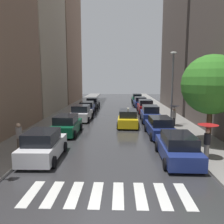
{
  "coord_description": "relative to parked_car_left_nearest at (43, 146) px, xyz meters",
  "views": [
    {
      "loc": [
        0.48,
        -6.13,
        4.76
      ],
      "look_at": [
        -0.39,
        20.08,
        0.79
      ],
      "focal_mm": 36.67,
      "sensor_mm": 36.0,
      "label": 1
    }
  ],
  "objects": [
    {
      "name": "parked_car_right_nearest",
      "position": [
        7.82,
        0.08,
        -0.06
      ],
      "size": [
        2.15,
        4.68,
        1.59
      ],
      "rotation": [
        0.0,
        0.0,
        1.55
      ],
      "color": "navy",
      "rests_on": "ground"
    },
    {
      "name": "parked_car_left_third",
      "position": [
        0.23,
        12.19,
        0.0
      ],
      "size": [
        2.23,
        4.2,
        1.74
      ],
      "rotation": [
        0.0,
        0.0,
        1.55
      ],
      "color": "silver",
      "rests_on": "ground"
    },
    {
      "name": "building_left_mid",
      "position": [
        -7.03,
        18.19,
        11.71
      ],
      "size": [
        6.0,
        12.11,
        25.02
      ],
      "primitive_type": "cube",
      "color": "#B2A38C",
      "rests_on": "ground"
    },
    {
      "name": "building_right_mid",
      "position": [
        14.97,
        22.11,
        8.97
      ],
      "size": [
        6.0,
        15.24,
        19.56
      ],
      "primitive_type": "cube",
      "color": "#564C47",
      "rests_on": "ground"
    },
    {
      "name": "parked_car_right_third",
      "position": [
        7.78,
        11.81,
        0.02
      ],
      "size": [
        2.07,
        4.33,
        1.77
      ],
      "rotation": [
        0.0,
        0.0,
        1.55
      ],
      "color": "navy",
      "rests_on": "ground"
    },
    {
      "name": "parked_car_left_nearest",
      "position": [
        0.0,
        0.0,
        0.0
      ],
      "size": [
        2.16,
        4.15,
        1.73
      ],
      "rotation": [
        0.0,
        0.0,
        1.59
      ],
      "color": "silver",
      "rests_on": "ground"
    },
    {
      "name": "ground_plane",
      "position": [
        3.97,
        17.38,
        -0.83
      ],
      "size": [
        28.0,
        72.0,
        0.04
      ],
      "primitive_type": "cube",
      "color": "#303033"
    },
    {
      "name": "sidewalk_right",
      "position": [
        10.47,
        17.38,
        -0.73
      ],
      "size": [
        3.0,
        72.0,
        0.15
      ],
      "primitive_type": "cube",
      "color": "gray",
      "rests_on": "ground"
    },
    {
      "name": "parked_car_right_fifth",
      "position": [
        7.79,
        24.2,
        -0.03
      ],
      "size": [
        2.2,
        4.42,
        1.65
      ],
      "rotation": [
        0.0,
        0.0,
        1.6
      ],
      "color": "navy",
      "rests_on": "ground"
    },
    {
      "name": "pedestrian_by_kerb",
      "position": [
        -1.82,
        0.92,
        0.3
      ],
      "size": [
        0.36,
        0.36,
        1.82
      ],
      "rotation": [
        0.0,
        0.0,
        0.26
      ],
      "color": "brown",
      "rests_on": "sidewalk_left"
    },
    {
      "name": "pedestrian_near_tree",
      "position": [
        9.5,
        0.16,
        0.82
      ],
      "size": [
        1.14,
        1.14,
        1.95
      ],
      "rotation": [
        0.0,
        0.0,
        2.73
      ],
      "color": "gray",
      "rests_on": "sidewalk_right"
    },
    {
      "name": "pedestrian_foreground",
      "position": [
        9.69,
        8.98,
        0.77
      ],
      "size": [
        1.02,
        1.02,
        1.95
      ],
      "rotation": [
        0.0,
        0.0,
        0.04
      ],
      "color": "black",
      "rests_on": "sidewalk_right"
    },
    {
      "name": "street_tree_right",
      "position": [
        10.76,
        3.23,
        3.46
      ],
      "size": [
        4.09,
        4.09,
        6.17
      ],
      "color": "#513823",
      "rests_on": "sidewalk_right"
    },
    {
      "name": "parked_car_left_second",
      "position": [
        -0.01,
        6.04,
        -0.04
      ],
      "size": [
        2.11,
        4.36,
        1.63
      ],
      "rotation": [
        0.0,
        0.0,
        1.57
      ],
      "color": "#0C4C2D",
      "rests_on": "ground"
    },
    {
      "name": "parked_car_right_second",
      "position": [
        7.75,
        5.62,
        -0.06
      ],
      "size": [
        2.14,
        4.58,
        1.6
      ],
      "rotation": [
        0.0,
        0.0,
        1.6
      ],
      "color": "navy",
      "rests_on": "ground"
    },
    {
      "name": "lamp_post_right",
      "position": [
        9.52,
        9.5,
        3.38
      ],
      "size": [
        0.6,
        0.28,
        7.02
      ],
      "color": "#595B60",
      "rests_on": "sidewalk_right"
    },
    {
      "name": "parked_car_left_fourth",
      "position": [
        0.09,
        17.49,
        -0.07
      ],
      "size": [
        2.23,
        4.64,
        1.57
      ],
      "rotation": [
        0.0,
        0.0,
        1.61
      ],
      "color": "navy",
      "rests_on": "ground"
    },
    {
      "name": "parked_car_right_fourth",
      "position": [
        7.93,
        17.97,
        0.04
      ],
      "size": [
        2.13,
        4.6,
        1.82
      ],
      "rotation": [
        0.0,
        0.0,
        1.57
      ],
      "color": "maroon",
      "rests_on": "ground"
    },
    {
      "name": "crosswalk_stripes",
      "position": [
        3.97,
        -4.0,
        -0.8
      ],
      "size": [
        6.75,
        2.2,
        0.01
      ],
      "color": "silver",
      "rests_on": "ground"
    },
    {
      "name": "building_left_far",
      "position": [
        -7.03,
        32.01,
        11.45
      ],
      "size": [
        6.0,
        14.29,
        24.52
      ],
      "primitive_type": "cube",
      "color": "#8C6B56",
      "rests_on": "ground"
    },
    {
      "name": "sidewalk_left",
      "position": [
        -2.53,
        17.38,
        -0.73
      ],
      "size": [
        3.0,
        72.0,
        0.15
      ],
      "primitive_type": "cube",
      "color": "gray",
      "rests_on": "ground"
    },
    {
      "name": "parked_car_right_sixth",
      "position": [
        7.78,
        30.99,
        -0.02
      ],
      "size": [
        2.01,
        4.81,
        1.68
      ],
      "rotation": [
        0.0,
        0.0,
        1.56
      ],
      "color": "#0C4C2D",
      "rests_on": "ground"
    },
    {
      "name": "taxi_midroad",
      "position": [
        5.3,
        9.49,
        -0.04
      ],
      "size": [
        2.21,
        4.63,
        1.81
      ],
      "rotation": [
        0.0,
        0.0,
        1.53
      ],
      "color": "yellow",
      "rests_on": "ground"
    },
    {
      "name": "parked_car_left_fifth",
      "position": [
        0.11,
        23.85,
        -0.08
      ],
      "size": [
        2.08,
        4.23,
        1.54
      ],
      "rotation": [
        0.0,
        0.0,
        1.56
      ],
      "color": "#474C51",
      "rests_on": "ground"
    }
  ]
}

